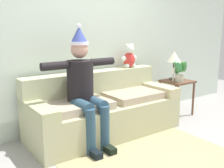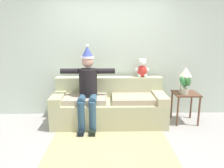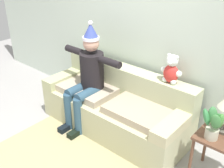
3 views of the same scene
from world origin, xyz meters
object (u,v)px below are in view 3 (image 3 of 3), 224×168
side_table (219,144)px  potted_plant (214,123)px  candle_tall (210,121)px  person_seated (87,75)px  teddy_bear (171,70)px  couch (116,107)px

side_table → potted_plant: 0.32m
side_table → candle_tall: bearing=-171.3°
person_seated → side_table: bearing=3.7°
person_seated → side_table: person_seated is taller
side_table → candle_tall: candle_tall is taller
teddy_bear → side_table: (0.82, -0.30, -0.54)m
teddy_bear → side_table: size_ratio=0.63×
side_table → candle_tall: 0.29m
person_seated → candle_tall: (1.77, 0.10, -0.03)m
potted_plant → side_table: bearing=57.1°
side_table → person_seated: bearing=-176.3°
side_table → potted_plant: (-0.07, -0.10, 0.30)m
couch → candle_tall: size_ratio=9.35×
potted_plant → candle_tall: bearing=128.7°
potted_plant → couch: bearing=174.2°
potted_plant → candle_tall: 0.11m
teddy_bear → potted_plant: (0.76, -0.40, -0.24)m
couch → candle_tall: (1.37, -0.06, 0.41)m
teddy_bear → potted_plant: bearing=-27.9°
person_seated → potted_plant: bearing=0.6°
couch → teddy_bear: teddy_bear is taller
teddy_bear → couch: bearing=-159.2°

